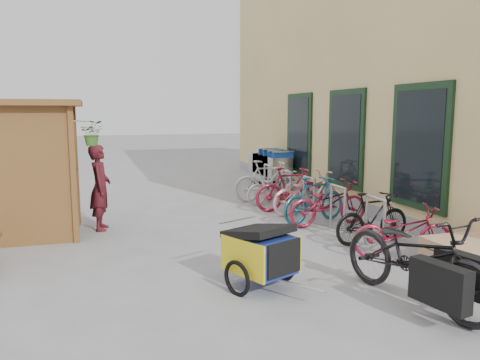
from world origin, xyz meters
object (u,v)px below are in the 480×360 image
object	(u,v)px
child_trailer	(261,251)
bike_7	(268,181)
bike_5	(290,189)
cargo_bike	(417,258)
bike_2	(328,203)
bike_3	(314,200)
shopping_carts	(269,164)
kiosk	(13,150)
bike_1	(373,218)
bike_0	(403,231)
bike_6	(276,187)
bike_4	(306,193)
pallet_stack	(477,258)
person_kiosk	(100,188)

from	to	relation	value
child_trailer	bike_7	distance (m)	5.73
child_trailer	bike_5	xyz separation A→B (m)	(2.21, 4.14, 0.03)
cargo_bike	bike_2	bearing A→B (deg)	66.11
bike_3	bike_5	size ratio (longest dim) A/B	0.95
shopping_carts	kiosk	bearing A→B (deg)	-147.16
bike_2	bike_5	size ratio (longest dim) A/B	1.02
child_trailer	bike_1	distance (m)	2.81
bike_0	bike_5	xyz separation A→B (m)	(-0.28, 3.61, 0.09)
cargo_bike	bike_2	world-z (taller)	cargo_bike
bike_3	shopping_carts	bearing A→B (deg)	-26.07
bike_6	child_trailer	bearing A→B (deg)	149.69
bike_0	bike_1	world-z (taller)	bike_1
bike_6	bike_4	bearing A→B (deg)	-175.67
pallet_stack	person_kiosk	xyz separation A→B (m)	(-4.87, 4.05, 0.59)
shopping_carts	pallet_stack	bearing A→B (deg)	-90.00
person_kiosk	bike_4	bearing A→B (deg)	-80.82
child_trailer	bike_7	bearing A→B (deg)	44.17
pallet_stack	bike_7	size ratio (longest dim) A/B	0.70
bike_2	bike_1	bearing A→B (deg)	-178.37
kiosk	bike_3	distance (m)	5.61
cargo_bike	bike_1	world-z (taller)	cargo_bike
cargo_bike	bike_7	bearing A→B (deg)	73.62
bike_7	kiosk	bearing A→B (deg)	114.82
cargo_bike	child_trailer	bearing A→B (deg)	135.02
person_kiosk	bike_7	size ratio (longest dim) A/B	0.94
bike_5	bike_6	world-z (taller)	bike_5
pallet_stack	bike_4	distance (m)	4.24
bike_5	bike_7	bearing A→B (deg)	3.80
shopping_carts	bike_3	distance (m)	4.65
person_kiosk	bike_1	bearing A→B (deg)	-111.16
child_trailer	bike_6	distance (m)	5.47
bike_2	kiosk	bearing A→B (deg)	78.71
bike_0	bike_1	size ratio (longest dim) A/B	1.04
shopping_carts	bike_4	distance (m)	3.78
kiosk	bike_7	distance (m)	5.78
bike_0	bike_6	world-z (taller)	bike_6
bike_1	bike_6	xyz separation A→B (m)	(-0.27, 3.69, -0.04)
kiosk	shopping_carts	world-z (taller)	kiosk
kiosk	bike_4	xyz separation A→B (m)	(5.69, 0.32, -1.09)
child_trailer	bike_5	bearing A→B (deg)	37.87
bike_1	bike_5	size ratio (longest dim) A/B	0.89
cargo_bike	bike_5	size ratio (longest dim) A/B	1.34
kiosk	bike_2	bearing A→B (deg)	-8.24
bike_7	bike_2	bearing A→B (deg)	-168.75
pallet_stack	bike_3	distance (m)	3.45
kiosk	bike_2	xyz separation A→B (m)	(5.63, -0.82, -1.11)
shopping_carts	bike_5	world-z (taller)	shopping_carts
bike_1	kiosk	bearing A→B (deg)	63.63
bike_1	bike_5	world-z (taller)	bike_5
bike_0	cargo_bike	bearing A→B (deg)	162.71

